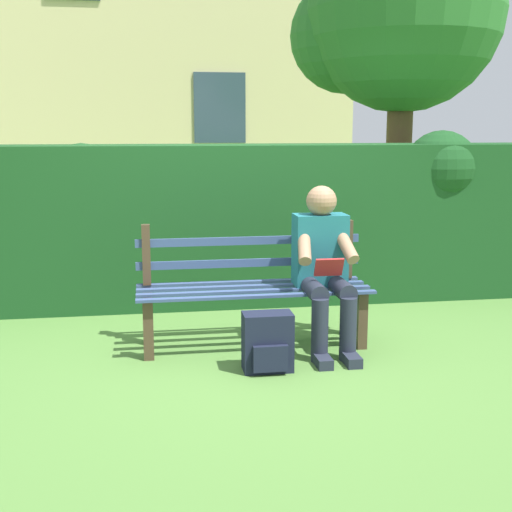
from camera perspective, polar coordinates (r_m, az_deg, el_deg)
The scene contains 7 objects.
ground at distance 5.05m, azimuth -0.18°, elevation -7.53°, with size 60.00×60.00×0.00m, color #517F38.
park_bench at distance 5.00m, azimuth -0.30°, elevation -2.65°, with size 1.68×0.51×0.89m.
person_seated at distance 4.89m, azimuth 5.70°, elevation -0.67°, with size 0.44×0.73×1.17m.
hedge_backdrop at distance 6.26m, azimuth -0.21°, elevation 3.10°, with size 5.94×0.83×1.56m.
tree at distance 7.96m, azimuth 11.45°, elevation 18.89°, with size 2.24×2.13×3.87m.
building_facade at distance 13.73m, azimuth -14.40°, elevation 18.06°, with size 9.63×3.06×6.82m.
backpack at distance 4.51m, azimuth 0.98°, elevation -7.26°, with size 0.33×0.26×0.39m.
Camera 1 is at (0.74, 4.74, 1.58)m, focal length 47.80 mm.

